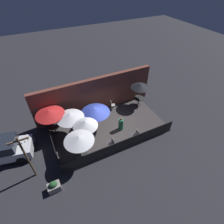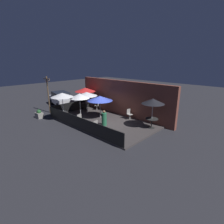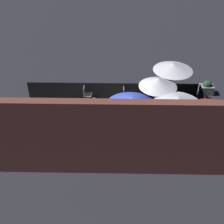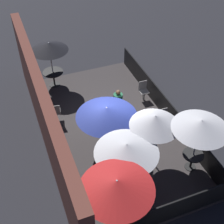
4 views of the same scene
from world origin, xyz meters
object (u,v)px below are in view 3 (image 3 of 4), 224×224
at_px(patio_umbrella_0, 12,108).
at_px(dining_table_1, 207,139).
at_px(patio_umbrella_1, 214,110).
at_px(dining_table_2, 170,95).
at_px(patron_0, 94,110).
at_px(patio_chair_0, 126,95).
at_px(planter_box, 206,88).
at_px(patio_chair_2, 78,149).
at_px(patio_umbrella_5, 178,101).
at_px(patio_umbrella_2, 173,67).
at_px(patio_umbrella_3, 131,102).
at_px(patio_chair_1, 86,94).
at_px(patio_chair_3, 183,151).
at_px(patio_umbrella_4, 158,82).
at_px(dining_table_0, 19,137).

relative_size(patio_umbrella_0, dining_table_1, 2.44).
distance_m(patio_umbrella_0, patio_umbrella_1, 7.95).
height_order(dining_table_2, patron_0, patron_0).
xyz_separation_m(patio_chair_0, planter_box, (-4.45, -1.23, -0.29)).
bearing_deg(patio_chair_2, patio_umbrella_0, 0.00).
distance_m(patio_umbrella_5, dining_table_2, 2.91).
bearing_deg(patio_umbrella_1, patio_umbrella_2, -71.48).
relative_size(patio_umbrella_3, patio_chair_1, 2.44).
relative_size(patio_chair_1, planter_box, 1.14).
distance_m(patio_chair_0, patio_chair_3, 4.66).
bearing_deg(patron_0, patio_umbrella_2, -46.17).
bearing_deg(patio_chair_1, patio_umbrella_4, -19.70).
bearing_deg(dining_table_2, patio_umbrella_3, 50.12).
bearing_deg(planter_box, patio_umbrella_4, 38.94).
distance_m(patio_chair_3, patron_0, 4.65).
bearing_deg(patio_umbrella_2, planter_box, -150.80).
bearing_deg(patio_chair_3, patio_umbrella_3, 113.23).
xyz_separation_m(patio_umbrella_2, patron_0, (3.76, 1.37, -1.62)).
bearing_deg(patio_umbrella_3, patio_umbrella_0, 11.88).
height_order(patio_chair_1, patron_0, patron_0).
height_order(dining_table_2, patio_chair_3, patio_chair_3).
distance_m(patio_umbrella_1, dining_table_1, 1.52).
relative_size(patio_umbrella_3, patio_chair_3, 2.45).
distance_m(patio_umbrella_5, dining_table_0, 6.89).
relative_size(patio_umbrella_4, patio_chair_0, 2.38).
height_order(patio_umbrella_5, patron_0, patio_umbrella_5).
relative_size(patio_umbrella_2, dining_table_0, 2.43).
distance_m(patio_umbrella_4, dining_table_2, 2.09).
bearing_deg(patio_chair_3, planter_box, 36.92).
relative_size(patio_umbrella_3, patio_chair_0, 2.39).
relative_size(patio_umbrella_0, dining_table_0, 2.38).
relative_size(patio_umbrella_0, planter_box, 2.86).
bearing_deg(patio_umbrella_0, planter_box, -152.35).
xyz_separation_m(dining_table_0, patron_0, (-3.06, -2.12, -0.06)).
distance_m(patio_umbrella_3, dining_table_0, 4.98).
distance_m(patio_umbrella_1, patio_umbrella_4, 2.93).
bearing_deg(patio_umbrella_2, dining_table_2, 90.00).
height_order(dining_table_0, dining_table_1, dining_table_0).
xyz_separation_m(patio_umbrella_2, patio_chair_2, (4.26, 4.00, -1.68)).
height_order(patio_umbrella_2, patio_umbrella_4, patio_umbrella_2).
relative_size(patio_umbrella_4, dining_table_0, 2.31).
bearing_deg(patio_chair_1, patio_chair_3, -42.59).
relative_size(patron_0, planter_box, 1.54).
distance_m(patio_umbrella_3, patio_umbrella_5, 1.97).
height_order(dining_table_0, patio_chair_3, patio_chair_3).
xyz_separation_m(dining_table_1, patron_0, (4.90, -2.02, -0.03)).
distance_m(patio_umbrella_2, patio_chair_3, 4.38).
height_order(patio_umbrella_0, patio_chair_0, patio_umbrella_0).
bearing_deg(patio_chair_1, planter_box, 11.23).
relative_size(patio_umbrella_2, planter_box, 2.92).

